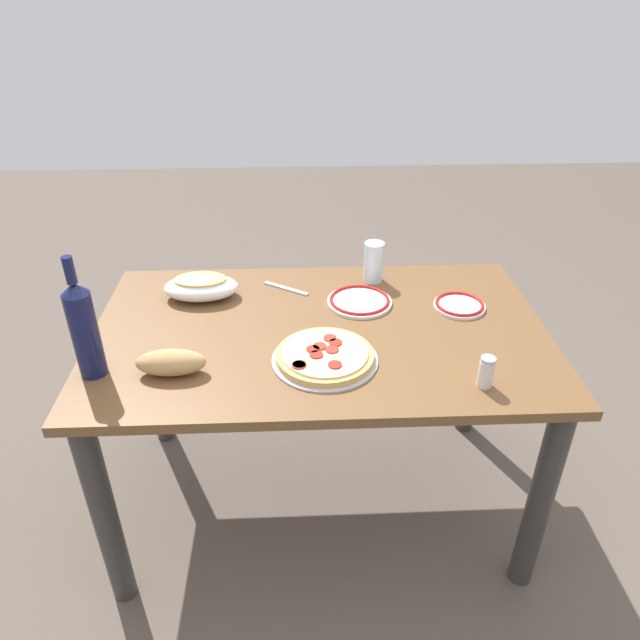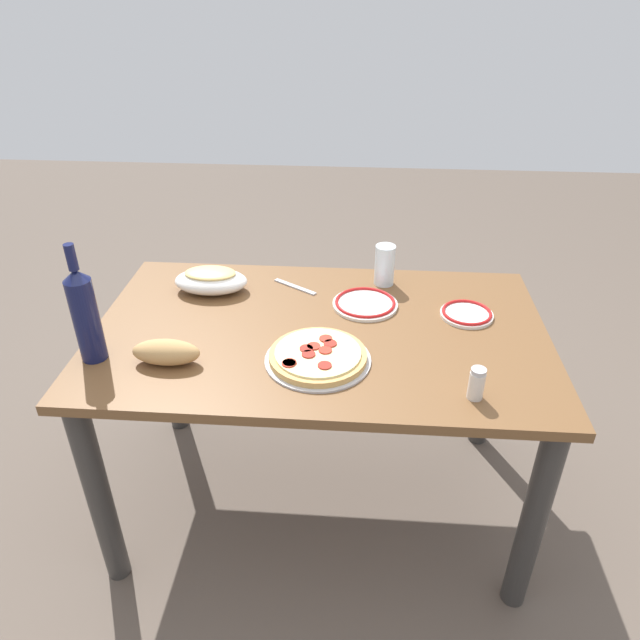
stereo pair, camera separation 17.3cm
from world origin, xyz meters
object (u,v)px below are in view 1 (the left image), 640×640
at_px(wine_bottle, 84,328).
at_px(spice_shaker, 486,372).
at_px(baked_pasta_dish, 201,286).
at_px(dining_table, 320,361).
at_px(bread_loaf, 171,362).
at_px(pepperoni_pizza, 325,356).
at_px(side_plate_near, 459,305).
at_px(water_glass, 374,262).
at_px(side_plate_far, 360,301).

bearing_deg(wine_bottle, spice_shaker, -5.59).
bearing_deg(wine_bottle, baked_pasta_dish, 60.00).
xyz_separation_m(dining_table, bread_loaf, (-0.40, -0.20, 0.15)).
xyz_separation_m(pepperoni_pizza, side_plate_near, (0.44, 0.27, -0.01)).
bearing_deg(bread_loaf, spice_shaker, -6.24).
distance_m(wine_bottle, spice_shaker, 1.03).
distance_m(water_glass, side_plate_near, 0.32).
height_order(baked_pasta_dish, wine_bottle, wine_bottle).
height_order(dining_table, spice_shaker, spice_shaker).
distance_m(dining_table, water_glass, 0.41).
height_order(pepperoni_pizza, baked_pasta_dish, baked_pasta_dish).
bearing_deg(pepperoni_pizza, side_plate_far, 67.74).
xyz_separation_m(dining_table, side_plate_far, (0.13, 0.15, 0.13)).
height_order(dining_table, side_plate_far, side_plate_far).
relative_size(dining_table, baked_pasta_dish, 5.60).
distance_m(side_plate_near, side_plate_far, 0.31).
bearing_deg(dining_table, baked_pasta_dish, 150.81).
xyz_separation_m(wine_bottle, spice_shaker, (1.02, -0.10, -0.10)).
xyz_separation_m(water_glass, spice_shaker, (0.22, -0.60, -0.03)).
bearing_deg(spice_shaker, side_plate_near, 84.94).
relative_size(dining_table, side_plate_far, 6.51).
relative_size(wine_bottle, bread_loaf, 1.84).
relative_size(side_plate_near, side_plate_far, 0.78).
xyz_separation_m(wine_bottle, bread_loaf, (0.21, -0.01, -0.11)).
bearing_deg(spice_shaker, bread_loaf, 173.76).
relative_size(baked_pasta_dish, side_plate_far, 1.16).
height_order(dining_table, bread_loaf, bread_loaf).
xyz_separation_m(wine_bottle, side_plate_near, (1.05, 0.30, -0.13)).
relative_size(water_glass, spice_shaker, 1.59).
xyz_separation_m(side_plate_near, bread_loaf, (-0.85, -0.31, 0.03)).
relative_size(water_glass, side_plate_near, 0.85).
distance_m(baked_pasta_dish, side_plate_far, 0.51).
relative_size(baked_pasta_dish, spice_shaker, 2.76).
height_order(side_plate_near, side_plate_far, same).
distance_m(side_plate_near, spice_shaker, 0.40).
distance_m(pepperoni_pizza, side_plate_far, 0.33).
relative_size(water_glass, side_plate_far, 0.67).
bearing_deg(pepperoni_pizza, bread_loaf, -174.30).
bearing_deg(side_plate_near, side_plate_far, 172.70).
distance_m(baked_pasta_dish, side_plate_near, 0.83).
bearing_deg(water_glass, pepperoni_pizza, -111.98).
height_order(wine_bottle, water_glass, wine_bottle).
relative_size(bread_loaf, spice_shaker, 2.12).
distance_m(pepperoni_pizza, side_plate_near, 0.52).
xyz_separation_m(pepperoni_pizza, side_plate_far, (0.13, 0.31, -0.01)).
height_order(side_plate_far, spice_shaker, spice_shaker).
distance_m(baked_pasta_dish, bread_loaf, 0.41).
height_order(side_plate_far, bread_loaf, bread_loaf).
height_order(water_glass, bread_loaf, water_glass).
height_order(dining_table, pepperoni_pizza, pepperoni_pizza).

